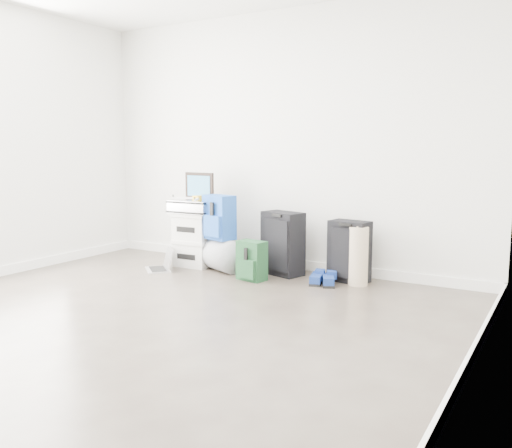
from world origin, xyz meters
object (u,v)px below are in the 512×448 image
Objects in this scene: duffel_bag at (221,254)px; large_suitcase at (282,243)px; laptop at (162,265)px; carry_on at (349,251)px; boxes_stack at (195,239)px; briefcase at (194,206)px.

large_suitcase reaches higher than duffel_bag.
large_suitcase is 1.59× the size of laptop.
carry_on reaches higher than duffel_bag.
large_suitcase is at bearing 4.31° from boxes_stack.
carry_on is (1.71, 0.18, -0.36)m from briefcase.
carry_on is at bearing 57.22° from laptop.
boxes_stack is 0.38m from duffel_bag.
duffel_bag is at bearing -162.19° from carry_on.
boxes_stack reaches higher than laptop.
briefcase is (0.00, 0.00, 0.36)m from boxes_stack.
large_suitcase is 1.31m from laptop.
carry_on is at bearing 21.93° from large_suitcase.
laptop is (-0.53, -0.32, -0.11)m from duffel_bag.
carry_on is (1.35, 0.21, 0.13)m from duffel_bag.
laptop is (-0.17, -0.35, -0.60)m from briefcase.
laptop is (-0.17, -0.35, -0.24)m from boxes_stack.
large_suitcase is at bearing 5.55° from briefcase.
boxes_stack is 0.92× the size of large_suitcase.
boxes_stack is at bearing 105.42° from laptop.
briefcase is 0.87× the size of duffel_bag.
boxes_stack is 1.46× the size of laptop.
duffel_bag is at bearing -7.02° from boxes_stack.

